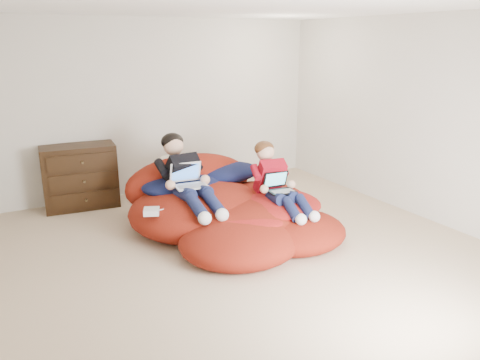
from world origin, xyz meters
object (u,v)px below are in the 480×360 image
(dresser, at_px, (80,177))
(laptop_white, at_px, (189,180))
(younger_boy, at_px, (276,179))
(older_boy, at_px, (185,173))
(beanbag_pile, at_px, (228,209))
(laptop_black, at_px, (279,186))

(dresser, xyz_separation_m, laptop_white, (0.93, -1.54, 0.22))
(laptop_white, bearing_deg, younger_boy, -24.66)
(older_boy, xyz_separation_m, younger_boy, (0.92, -0.54, -0.06))
(beanbag_pile, height_order, older_boy, older_boy)
(dresser, bearing_deg, laptop_black, -47.59)
(beanbag_pile, bearing_deg, younger_boy, -33.34)
(dresser, bearing_deg, beanbag_pile, -50.20)
(beanbag_pile, relative_size, laptop_white, 6.20)
(beanbag_pile, xyz_separation_m, laptop_white, (-0.44, 0.11, 0.40))
(laptop_white, relative_size, laptop_black, 1.21)
(beanbag_pile, distance_m, laptop_white, 0.61)
(beanbag_pile, distance_m, laptop_black, 0.69)
(younger_boy, bearing_deg, laptop_black, -90.00)
(older_boy, height_order, laptop_white, older_boy)
(older_boy, bearing_deg, dresser, 123.12)
(dresser, relative_size, laptop_white, 2.56)
(laptop_white, bearing_deg, beanbag_pile, -13.80)
(laptop_white, bearing_deg, dresser, 121.12)
(laptop_black, bearing_deg, older_boy, 146.84)
(beanbag_pile, height_order, laptop_black, beanbag_pile)
(younger_boy, height_order, laptop_white, younger_boy)
(dresser, distance_m, older_boy, 1.72)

